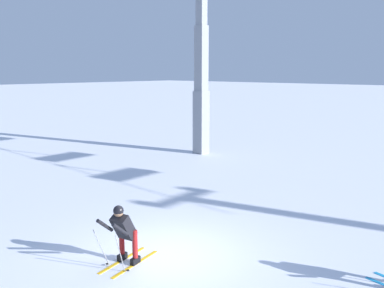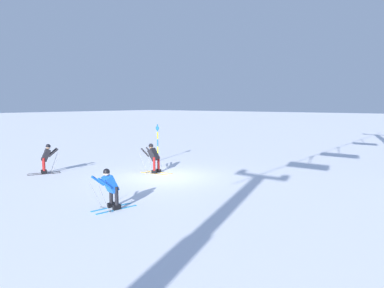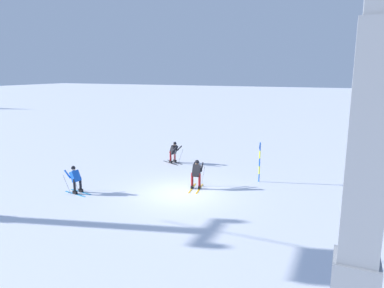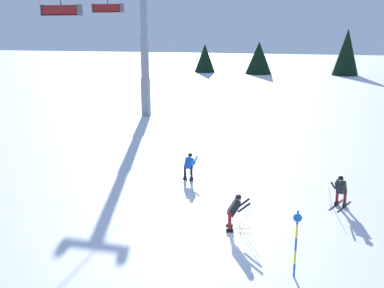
{
  "view_description": "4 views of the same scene",
  "coord_description": "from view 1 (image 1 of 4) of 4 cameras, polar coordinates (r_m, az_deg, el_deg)",
  "views": [
    {
      "loc": [
        7.12,
        -7.01,
        4.64
      ],
      "look_at": [
        0.34,
        0.54,
        2.84
      ],
      "focal_mm": 38.93,
      "sensor_mm": 36.0,
      "label": 1
    },
    {
      "loc": [
        12.57,
        11.5,
        3.61
      ],
      "look_at": [
        -1.12,
        0.85,
        1.59
      ],
      "focal_mm": 32.52,
      "sensor_mm": 36.0,
      "label": 2
    },
    {
      "loc": [
        -7.66,
        16.11,
        6.31
      ],
      "look_at": [
        -0.8,
        0.46,
        2.79
      ],
      "focal_mm": 33.28,
      "sensor_mm": 36.0,
      "label": 3
    },
    {
      "loc": [
        -16.42,
        -3.47,
        7.86
      ],
      "look_at": [
        0.55,
        0.85,
        3.23
      ],
      "focal_mm": 40.83,
      "sensor_mm": 36.0,
      "label": 4
    }
  ],
  "objects": [
    {
      "name": "ground_plane",
      "position": [
        11.02,
        -3.31,
        -14.84
      ],
      "size": [
        260.0,
        260.0,
        0.0
      ],
      "primitive_type": "plane",
      "color": "white"
    },
    {
      "name": "skier_carving_main",
      "position": [
        10.24,
        -9.42,
        -11.52
      ],
      "size": [
        0.9,
        1.76,
        1.68
      ],
      "color": "yellow",
      "rests_on": "ground_plane"
    },
    {
      "name": "lift_tower_near",
      "position": [
        23.17,
        1.28,
        10.22
      ],
      "size": [
        0.67,
        2.96,
        11.09
      ],
      "color": "gray",
      "rests_on": "ground_plane"
    }
  ]
}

